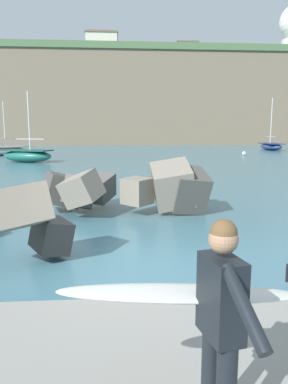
{
  "coord_description": "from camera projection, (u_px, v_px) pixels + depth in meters",
  "views": [
    {
      "loc": [
        -0.35,
        -6.75,
        2.61
      ],
      "look_at": [
        0.19,
        0.5,
        1.4
      ],
      "focal_mm": 34.23,
      "sensor_mm": 36.0,
      "label": 1
    }
  ],
  "objects": [
    {
      "name": "ground_plane",
      "position": [
        136.0,
        267.0,
        7.1
      ],
      "size": [
        400.0,
        400.0,
        0.0
      ],
      "primitive_type": "plane",
      "color": "#42707F"
    },
    {
      "name": "breakwater_jetty",
      "position": [
        160.0,
        193.0,
        9.95
      ],
      "size": [
        32.23,
        8.19,
        1.98
      ],
      "color": "slate",
      "rests_on": "ground"
    },
    {
      "name": "surfer_with_board",
      "position": [
        210.0,
        312.0,
        2.73
      ],
      "size": [
        2.12,
        1.33,
        1.78
      ],
      "color": "black",
      "rests_on": "walkway_path"
    },
    {
      "name": "boat_near_left",
      "position": [
        27.0,
        155.0,
        31.0
      ],
      "size": [
        4.89,
        3.34,
        5.87
      ],
      "color": "#1E6656",
      "rests_on": "ground"
    },
    {
      "name": "boat_mid_left",
      "position": [
        271.0,
        146.0,
        50.75
      ],
      "size": [
        2.49,
        5.79,
        7.12
      ],
      "color": "navy",
      "rests_on": "ground"
    },
    {
      "name": "boat_mid_centre",
      "position": [
        2.0,
        151.0,
        39.59
      ],
      "size": [
        5.39,
        5.71,
        5.72
      ],
      "color": "beige",
      "rests_on": "ground"
    },
    {
      "name": "mooring_buoy_inner",
      "position": [
        244.0,
        153.0,
        39.67
      ],
      "size": [
        0.44,
        0.44,
        0.44
      ],
      "color": "silver",
      "rests_on": "ground"
    },
    {
      "name": "headland_bluff",
      "position": [
        179.0,
        102.0,
        83.34
      ],
      "size": [
        110.0,
        34.77,
        18.14
      ],
      "color": "#756651",
      "rests_on": "ground"
    },
    {
      "name": "station_building_west",
      "position": [
        102.0,
        51.0,
        87.17
      ],
      "size": [
        4.89,
        8.31,
        6.53
      ],
      "color": "beige",
      "rests_on": "headland_bluff"
    },
    {
      "name": "station_building_central",
      "position": [
        100.0,
        44.0,
        75.82
      ],
      "size": [
        4.99,
        5.98,
        4.38
      ],
      "color": "beige",
      "rests_on": "headland_bluff"
    },
    {
      "name": "station_building_east",
      "position": [
        102.0,
        45.0,
        75.56
      ],
      "size": [
        6.56,
        7.46,
        4.01
      ],
      "color": "beige",
      "rests_on": "headland_bluff"
    },
    {
      "name": "station_building_annex",
      "position": [
        186.0,
        55.0,
        89.9
      ],
      "size": [
        5.26,
        6.32,
        5.66
      ],
      "color": "silver",
      "rests_on": "headland_bluff"
    }
  ]
}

